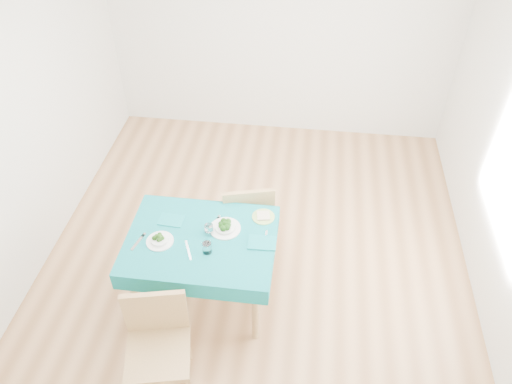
# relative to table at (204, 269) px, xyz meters

# --- Properties ---
(room_shell) EXTENTS (4.02, 4.52, 2.73)m
(room_shell) POSITION_rel_table_xyz_m (0.38, 0.51, 0.97)
(room_shell) COLOR #93653D
(room_shell) RESTS_ON ground
(table) EXTENTS (1.18, 0.90, 0.76)m
(table) POSITION_rel_table_xyz_m (0.00, 0.00, 0.00)
(table) COLOR #0A686D
(table) RESTS_ON ground
(chair_near) EXTENTS (0.56, 0.59, 1.14)m
(chair_near) POSITION_rel_table_xyz_m (-0.16, -0.84, 0.19)
(chair_near) COLOR #A27D4C
(chair_near) RESTS_ON ground
(chair_far) EXTENTS (0.57, 0.60, 1.13)m
(chair_far) POSITION_rel_table_xyz_m (0.27, 0.70, 0.19)
(chair_far) COLOR #A27D4C
(chair_far) RESTS_ON ground
(bowl_near) EXTENTS (0.22, 0.22, 0.07)m
(bowl_near) POSITION_rel_table_xyz_m (-0.31, -0.07, 0.41)
(bowl_near) COLOR white
(bowl_near) RESTS_ON table
(bowl_far) EXTENTS (0.26, 0.26, 0.08)m
(bowl_far) POSITION_rel_table_xyz_m (0.18, 0.13, 0.42)
(bowl_far) COLOR white
(bowl_far) RESTS_ON table
(fork_near) EXTENTS (0.07, 0.18, 0.00)m
(fork_near) POSITION_rel_table_xyz_m (-0.48, -0.10, 0.38)
(fork_near) COLOR silver
(fork_near) RESTS_ON table
(knife_near) EXTENTS (0.10, 0.20, 0.00)m
(knife_near) POSITION_rel_table_xyz_m (-0.07, -0.13, 0.38)
(knife_near) COLOR silver
(knife_near) RESTS_ON table
(fork_far) EXTENTS (0.07, 0.17, 0.00)m
(fork_far) POSITION_rel_table_xyz_m (0.08, 0.18, 0.38)
(fork_far) COLOR silver
(fork_far) RESTS_ON table
(knife_far) EXTENTS (0.02, 0.21, 0.00)m
(knife_far) POSITION_rel_table_xyz_m (0.51, 0.05, 0.38)
(knife_far) COLOR silver
(knife_far) RESTS_ON table
(napkin_near) EXTENTS (0.21, 0.15, 0.01)m
(napkin_near) POSITION_rel_table_xyz_m (-0.28, 0.17, 0.39)
(napkin_near) COLOR #0E7479
(napkin_near) RESTS_ON table
(napkin_far) EXTENTS (0.23, 0.16, 0.01)m
(napkin_far) POSITION_rel_table_xyz_m (0.49, 0.01, 0.39)
(napkin_far) COLOR #0E7479
(napkin_far) RESTS_ON table
(tumbler_center) EXTENTS (0.07, 0.07, 0.09)m
(tumbler_center) POSITION_rel_table_xyz_m (0.06, 0.06, 0.42)
(tumbler_center) COLOR white
(tumbler_center) RESTS_ON table
(tumbler_side) EXTENTS (0.07, 0.07, 0.09)m
(tumbler_side) POSITION_rel_table_xyz_m (0.08, -0.13, 0.43)
(tumbler_side) COLOR white
(tumbler_side) RESTS_ON table
(side_plate) EXTENTS (0.19, 0.19, 0.01)m
(side_plate) POSITION_rel_table_xyz_m (0.47, 0.31, 0.38)
(side_plate) COLOR #9EC35F
(side_plate) RESTS_ON table
(bread_slice) EXTENTS (0.12, 0.12, 0.02)m
(bread_slice) POSITION_rel_table_xyz_m (0.47, 0.31, 0.40)
(bread_slice) COLOR beige
(bread_slice) RESTS_ON side_plate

